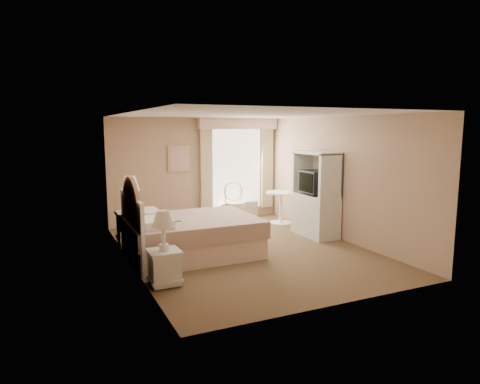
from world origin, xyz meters
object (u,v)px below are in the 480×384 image
nightstand_far (131,218)px  cafe_chair (234,200)px  round_table (281,202)px  nightstand_near (164,258)px  armoire (316,201)px  bed (186,235)px

nightstand_far → cafe_chair: 2.68m
nightstand_far → round_table: nightstand_far is taller
nightstand_near → nightstand_far: size_ratio=0.82×
round_table → armoire: (0.08, -1.30, 0.23)m
nightstand_far → cafe_chair: nightstand_far is taller
bed → nightstand_far: (-0.73, 1.25, 0.12)m
bed → nightstand_near: (-0.73, -1.27, 0.03)m
nightstand_near → cafe_chair: 4.17m
nightstand_far → nightstand_near: bearing=-90.0°
nightstand_near → cafe_chair: bearing=51.9°
bed → nightstand_near: 1.47m
nightstand_far → round_table: 3.58m
nightstand_near → cafe_chair: nightstand_near is taller
round_table → armoire: armoire is taller
nightstand_near → round_table: bearing=38.1°
armoire → cafe_chair: bearing=121.2°
bed → armoire: 2.96m
armoire → nightstand_near: bearing=-157.8°
nightstand_far → armoire: bearing=-15.8°
round_table → bed: bearing=-151.8°
nightstand_near → nightstand_far: bearing=90.0°
nightstand_far → round_table: (3.57, 0.27, 0.01)m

